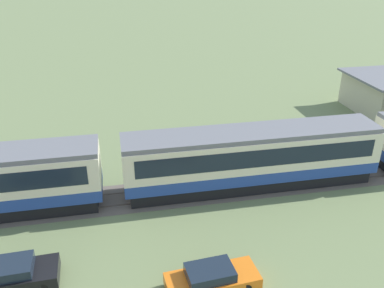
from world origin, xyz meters
name	(u,v)px	position (x,y,z in m)	size (l,w,h in m)	color
ground_plane	(171,191)	(0.00, 0.00, 0.00)	(600.00, 600.00, 0.00)	#707F51
passenger_train	(256,155)	(5.81, -0.30, 2.31)	(54.84, 3.16, 4.16)	#234293
railway_track	(260,184)	(6.27, -0.30, 0.01)	(90.47, 3.60, 0.04)	#665B51
parked_car_orange	(212,279)	(0.65, -9.06, 0.60)	(4.62, 2.07, 1.26)	orange
parked_car_black	(15,275)	(-8.68, -7.00, 0.65)	(4.11, 2.03, 1.38)	black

